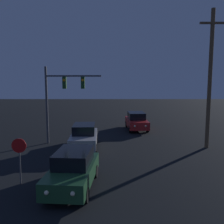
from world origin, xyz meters
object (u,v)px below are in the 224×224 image
object	(u,v)px
traffic_signal_mast	(61,93)
car_far	(137,121)
stop_sign	(20,153)
utility_pole	(210,78)
car_mid	(84,136)
car_near	(73,169)

from	to	relation	value
traffic_signal_mast	car_far	bearing A→B (deg)	39.76
car_far	stop_sign	xyz separation A→B (m)	(-6.77, -12.97, 0.69)
stop_sign	utility_pole	xyz separation A→B (m)	(11.25, 6.37, 3.50)
utility_pole	traffic_signal_mast	bearing A→B (deg)	173.07
car_mid	traffic_signal_mast	world-z (taller)	traffic_signal_mast
utility_pole	car_mid	bearing A→B (deg)	-179.90
car_mid	car_far	bearing A→B (deg)	-126.20
car_mid	utility_pole	distance (m)	9.87
car_near	utility_pole	world-z (taller)	utility_pole
car_mid	car_near	bearing A→B (deg)	89.83
traffic_signal_mast	stop_sign	distance (m)	8.06
car_mid	stop_sign	xyz separation A→B (m)	(-2.32, -6.36, 0.69)
car_near	car_mid	xyz separation A→B (m)	(-0.24, 6.69, 0.00)
car_near	car_far	xyz separation A→B (m)	(4.21, 13.31, 0.00)
stop_sign	utility_pole	bearing A→B (deg)	29.52
stop_sign	utility_pole	distance (m)	13.40
car_mid	utility_pole	size ratio (longest dim) A/B	0.45
car_near	stop_sign	distance (m)	2.68
car_far	traffic_signal_mast	distance (m)	8.81
car_far	utility_pole	world-z (taller)	utility_pole
car_near	car_far	distance (m)	13.96
car_far	utility_pole	size ratio (longest dim) A/B	0.46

